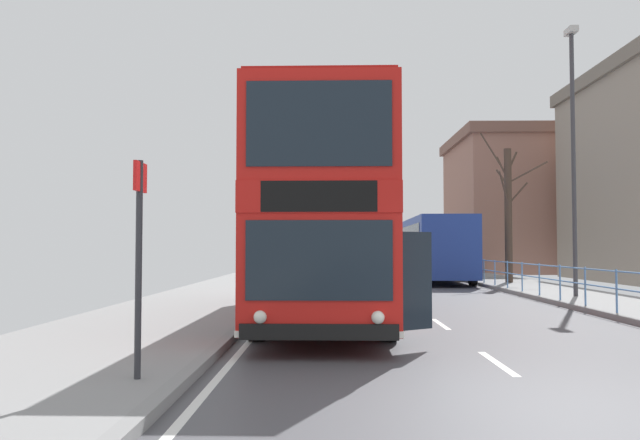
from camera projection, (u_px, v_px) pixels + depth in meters
name	position (u px, v px, depth m)	size (l,w,h in m)	color
ground	(494.00, 404.00, 6.78)	(15.80, 140.00, 0.20)	#49494E
double_decker_bus_main	(326.00, 220.00, 14.93)	(3.23, 10.96, 4.54)	red
background_bus_far_lane	(435.00, 247.00, 31.63)	(2.86, 10.20, 3.14)	navy
pedestrian_railing_far_kerb	(572.00, 278.00, 18.10)	(0.05, 28.18, 1.05)	#598CC6
bus_stop_sign_near	(139.00, 244.00, 7.65)	(0.08, 0.44, 2.63)	#2D2D33
street_lamp_far_side	(573.00, 142.00, 20.65)	(0.28, 0.60, 8.79)	#38383D
bare_tree_far_00	(508.00, 211.00, 28.71)	(2.90, 1.87, 6.78)	#423328
background_building_00	(551.00, 203.00, 44.83)	(13.80, 10.89, 9.66)	#936656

